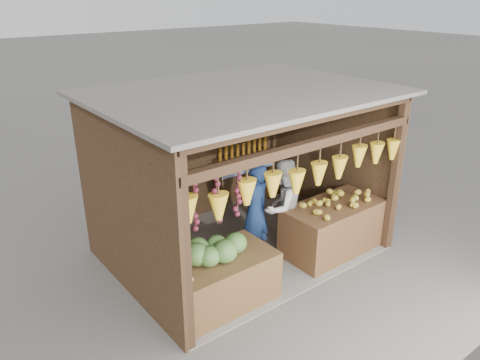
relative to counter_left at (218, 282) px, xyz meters
name	(u,v)px	position (x,y,z in m)	size (l,w,h in m)	color
ground	(242,249)	(1.17, 0.96, -0.36)	(80.00, 80.00, 0.00)	#514F49
stall_structure	(242,156)	(1.14, 0.92, 1.31)	(4.30, 3.30, 2.66)	slate
back_shelf	(244,165)	(2.22, 2.24, 0.51)	(1.25, 0.32, 1.32)	#382314
counter_left	(218,282)	(0.00, 0.00, 0.00)	(1.59, 0.85, 0.72)	#51331B
counter_right	(332,228)	(2.30, 0.01, 0.06)	(1.65, 0.85, 0.84)	#51331B
stool	(150,272)	(-0.47, 1.08, -0.21)	(0.31, 0.31, 0.29)	black
man_standing	(255,211)	(1.21, 0.68, 0.43)	(0.58, 0.38, 1.58)	#14264B
woman_standing	(282,207)	(1.65, 0.53, 0.44)	(0.77, 0.60, 1.59)	beige
vendor_seated	(146,233)	(-0.47, 1.08, 0.44)	(0.49, 0.32, 1.01)	brown
melon_pile	(213,249)	(-0.04, 0.03, 0.52)	(1.00, 0.50, 0.32)	#164512
tanfruit_pile	(179,274)	(-0.63, -0.09, 0.42)	(0.34, 0.40, 0.13)	#9F8349
mango_pile	(337,199)	(2.30, -0.02, 0.59)	(1.40, 0.64, 0.22)	orange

